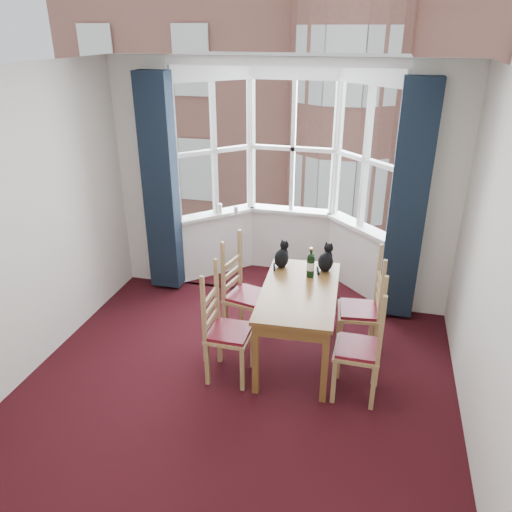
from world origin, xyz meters
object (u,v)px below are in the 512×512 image
(dining_table, at_px, (299,299))
(chair_right_far, at_px, (368,312))
(wine_bottle, at_px, (311,264))
(candle_short, at_px, (236,210))
(chair_left_near, at_px, (221,332))
(chair_right_near, at_px, (368,351))
(cat_left, at_px, (282,257))
(chair_left_far, at_px, (240,295))
(candle_tall, at_px, (220,209))
(cat_right, at_px, (326,260))

(dining_table, height_order, chair_right_far, chair_right_far)
(chair_right_far, bearing_deg, wine_bottle, 175.75)
(candle_short, bearing_deg, dining_table, -55.78)
(chair_left_near, relative_size, chair_right_near, 1.00)
(chair_right_far, xyz_separation_m, cat_left, (-0.93, 0.21, 0.41))
(dining_table, bearing_deg, chair_right_far, 21.40)
(chair_left_far, relative_size, candle_tall, 7.11)
(cat_right, xyz_separation_m, wine_bottle, (-0.13, -0.19, 0.02))
(dining_table, xyz_separation_m, chair_left_near, (-0.66, -0.45, -0.20))
(cat_right, bearing_deg, cat_left, -176.81)
(chair_left_near, bearing_deg, wine_bottle, 46.72)
(chair_left_far, height_order, candle_short, candle_short)
(chair_left_far, bearing_deg, chair_right_near, -26.81)
(dining_table, distance_m, cat_left, 0.58)
(chair_right_near, bearing_deg, chair_right_far, 93.02)
(chair_left_near, xyz_separation_m, wine_bottle, (0.71, 0.76, 0.44))
(candle_tall, xyz_separation_m, candle_short, (0.21, 0.03, -0.01))
(cat_left, relative_size, candle_short, 2.84)
(cat_right, distance_m, wine_bottle, 0.23)
(dining_table, relative_size, wine_bottle, 4.37)
(cat_left, bearing_deg, chair_left_near, -112.82)
(chair_left_near, distance_m, candle_tall, 2.23)
(chair_right_near, xyz_separation_m, cat_left, (-0.97, 0.89, 0.41))
(chair_left_near, bearing_deg, candle_short, 102.40)
(chair_left_near, distance_m, wine_bottle, 1.13)
(dining_table, xyz_separation_m, candle_tall, (-1.33, 1.62, 0.26))
(cat_left, bearing_deg, candle_tall, 132.56)
(candle_tall, bearing_deg, dining_table, -50.58)
(cat_left, bearing_deg, chair_right_far, -12.57)
(dining_table, xyz_separation_m, wine_bottle, (0.06, 0.30, 0.24))
(chair_left_far, bearing_deg, cat_right, 14.00)
(candle_tall, bearing_deg, chair_right_far, -34.38)
(candle_short, bearing_deg, cat_left, -54.31)
(chair_left_far, bearing_deg, candle_tall, 115.74)
(cat_left, bearing_deg, dining_table, -59.76)
(cat_right, bearing_deg, candle_tall, 143.38)
(candle_tall, relative_size, candle_short, 1.27)
(chair_right_near, relative_size, candle_short, 9.06)
(chair_left_far, distance_m, candle_short, 1.51)
(chair_left_far, height_order, candle_tall, candle_tall)
(chair_left_far, height_order, cat_right, cat_right)
(chair_right_far, height_order, candle_short, candle_short)
(chair_right_far, bearing_deg, chair_left_near, -151.57)
(chair_left_far, bearing_deg, chair_left_near, -88.14)
(dining_table, distance_m, wine_bottle, 0.39)
(chair_left_far, bearing_deg, chair_right_far, -0.68)
(cat_left, distance_m, wine_bottle, 0.37)
(dining_table, height_order, chair_right_near, chair_right_near)
(dining_table, bearing_deg, chair_right_near, -31.27)
(dining_table, distance_m, chair_left_far, 0.76)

